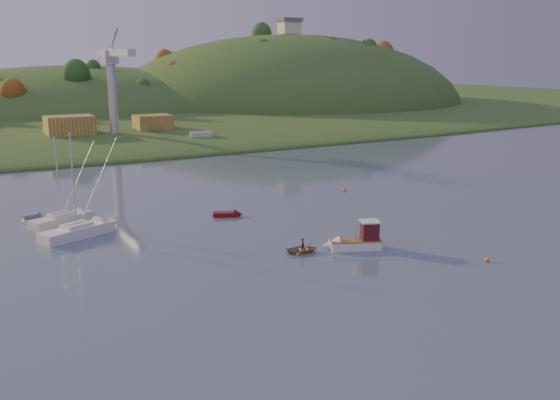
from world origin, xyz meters
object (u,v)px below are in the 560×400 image
sailboat_far (61,219)px  grey_dinghy (35,215)px  fishing_boat (351,241)px  sailboat_near (77,231)px  red_tender (231,214)px  canoe (303,249)px

sailboat_far → grey_dinghy: sailboat_far is taller
fishing_boat → sailboat_near: sailboat_near is taller
red_tender → sailboat_far: bearing=-173.5°
fishing_boat → canoe: bearing=4.9°
fishing_boat → grey_dinghy: size_ratio=2.41×
fishing_boat → red_tender: bearing=-53.0°
fishing_boat → red_tender: fishing_boat is taller
canoe → sailboat_near: bearing=58.0°
sailboat_near → sailboat_far: sailboat_near is taller
canoe → grey_dinghy: size_ratio=1.21×
sailboat_near → red_tender: (20.29, 0.02, -0.52)m
sailboat_near → grey_dinghy: 13.24m
red_tender → grey_dinghy: (-23.20, 12.88, -0.07)m
fishing_boat → canoe: 5.65m
sailboat_far → canoe: size_ratio=3.22×
red_tender → grey_dinghy: size_ratio=1.44×
fishing_boat → red_tender: size_ratio=1.68×
sailboat_near → red_tender: size_ratio=3.01×
sailboat_far → canoe: 32.88m
sailboat_far → grey_dinghy: (-2.34, 5.92, -0.53)m
fishing_boat → sailboat_near: bearing=-16.1°
sailboat_near → fishing_boat: bearing=-61.2°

